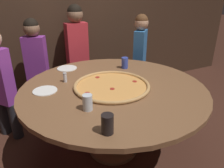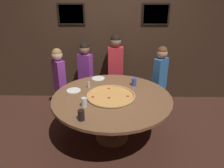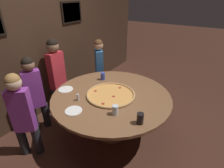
{
  "view_description": "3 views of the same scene",
  "coord_description": "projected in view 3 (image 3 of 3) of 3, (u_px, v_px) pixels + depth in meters",
  "views": [
    {
      "loc": [
        -0.85,
        -1.69,
        1.61
      ],
      "look_at": [
        -0.02,
        -0.0,
        0.77
      ],
      "focal_mm": 35.0,
      "sensor_mm": 36.0,
      "label": 1
    },
    {
      "loc": [
        0.05,
        -2.86,
        2.21
      ],
      "look_at": [
        -0.0,
        0.08,
        0.91
      ],
      "focal_mm": 35.0,
      "sensor_mm": 36.0,
      "label": 2
    },
    {
      "loc": [
        -1.87,
        -1.21,
        2.09
      ],
      "look_at": [
        0.11,
        0.06,
        0.86
      ],
      "focal_mm": 28.0,
      "sensor_mm": 36.0,
      "label": 3
    }
  ],
  "objects": [
    {
      "name": "diner_far_left",
      "position": [
        57.0,
        72.0,
        3.19
      ],
      "size": [
        0.35,
        0.21,
        1.41
      ],
      "rotation": [
        0.0,
        0.0,
        -3.1
      ],
      "color": "#232328",
      "rests_on": "ground_plane"
    },
    {
      "name": "giant_pizza",
      "position": [
        110.0,
        94.0,
        2.58
      ],
      "size": [
        0.72,
        0.72,
        0.03
      ],
      "color": "#E0994C",
      "rests_on": "dining_table"
    },
    {
      "name": "drink_cup_far_right",
      "position": [
        103.0,
        76.0,
        3.03
      ],
      "size": [
        0.08,
        0.08,
        0.13
      ],
      "primitive_type": "cylinder",
      "color": "#384CB7",
      "rests_on": "dining_table"
    },
    {
      "name": "drink_cup_front_edge",
      "position": [
        115.0,
        110.0,
        2.15
      ],
      "size": [
        0.08,
        0.08,
        0.13
      ],
      "primitive_type": "cylinder",
      "color": "silver",
      "rests_on": "dining_table"
    },
    {
      "name": "back_wall",
      "position": [
        40.0,
        43.0,
        3.05
      ],
      "size": [
        6.4,
        0.08,
        2.6
      ],
      "color": "#3D281C",
      "rests_on": "ground_plane"
    },
    {
      "name": "white_plate_left_side",
      "position": [
        74.0,
        111.0,
        2.24
      ],
      "size": [
        0.22,
        0.22,
        0.01
      ],
      "primitive_type": "cylinder",
      "color": "white",
      "rests_on": "dining_table"
    },
    {
      "name": "condiment_shaker",
      "position": [
        78.0,
        97.0,
        2.45
      ],
      "size": [
        0.04,
        0.04,
        0.1
      ],
      "color": "silver",
      "rests_on": "dining_table"
    },
    {
      "name": "diner_side_left",
      "position": [
        99.0,
        66.0,
        3.67
      ],
      "size": [
        0.31,
        0.31,
        1.28
      ],
      "rotation": [
        0.0,
        0.0,
        -2.35
      ],
      "color": "#232328",
      "rests_on": "ground_plane"
    },
    {
      "name": "diner_side_right",
      "position": [
        22.0,
        112.0,
        2.25
      ],
      "size": [
        0.29,
        0.32,
        1.26
      ],
      "rotation": [
        0.0,
        0.0,
        2.24
      ],
      "color": "#232328",
      "rests_on": "ground_plane"
    },
    {
      "name": "dining_table",
      "position": [
        111.0,
        101.0,
        2.65
      ],
      "size": [
        1.76,
        1.76,
        0.74
      ],
      "color": "brown",
      "rests_on": "ground_plane"
    },
    {
      "name": "white_plate_near_front",
      "position": [
        66.0,
        89.0,
        2.74
      ],
      "size": [
        0.23,
        0.23,
        0.01
      ],
      "primitive_type": "cylinder",
      "color": "white",
      "rests_on": "dining_table"
    },
    {
      "name": "diner_far_right",
      "position": [
        34.0,
        91.0,
        2.73
      ],
      "size": [
        0.34,
        0.25,
        1.28
      ],
      "rotation": [
        0.0,
        0.0,
        2.69
      ],
      "color": "#232328",
      "rests_on": "ground_plane"
    },
    {
      "name": "drink_cup_beside_pizza",
      "position": [
        140.0,
        118.0,
        2.0
      ],
      "size": [
        0.08,
        0.08,
        0.14
      ],
      "primitive_type": "cylinder",
      "color": "black",
      "rests_on": "dining_table"
    },
    {
      "name": "ground_plane",
      "position": [
        111.0,
        132.0,
        2.94
      ],
      "size": [
        24.0,
        24.0,
        0.0
      ],
      "primitive_type": "plane",
      "color": "#422319"
    }
  ]
}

